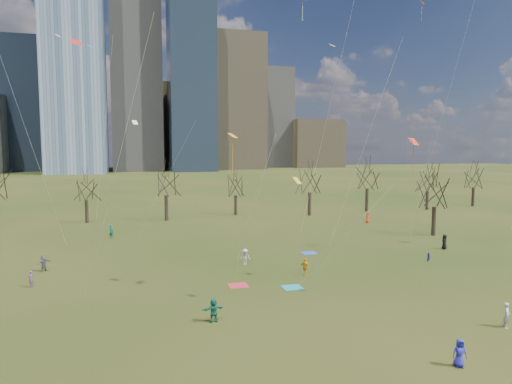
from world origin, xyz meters
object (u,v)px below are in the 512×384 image
object	(u,v)px
blanket_teal	(292,287)
person_4	(305,267)
blanket_navy	(309,253)
person_0	(460,353)
blanket_crimson	(238,285)
person_1	(507,315)

from	to	relation	value
blanket_teal	person_4	xyz separation A→B (m)	(2.33, 3.02, 0.78)
blanket_teal	blanket_navy	bearing A→B (deg)	61.66
person_0	blanket_teal	bearing A→B (deg)	121.93
blanket_navy	person_0	bearing A→B (deg)	-94.92
person_0	blanket_navy	bearing A→B (deg)	103.20
blanket_teal	person_0	bearing A→B (deg)	-76.18
person_0	person_4	distance (m)	18.36
blanket_navy	blanket_crimson	distance (m)	13.93
person_4	blanket_teal	bearing A→B (deg)	106.26
blanket_navy	person_4	distance (m)	9.00
person_1	person_4	size ratio (longest dim) A/B	1.04
blanket_navy	person_1	world-z (taller)	person_1
blanket_teal	blanket_crimson	size ratio (longest dim) A/B	1.00
person_0	person_1	bearing A→B (deg)	47.04
blanket_navy	blanket_crimson	world-z (taller)	same
blanket_teal	blanket_crimson	xyz separation A→B (m)	(-4.21, 1.76, 0.00)
blanket_teal	blanket_navy	size ratio (longest dim) A/B	1.00
blanket_navy	person_0	distance (m)	26.58
blanket_navy	person_1	distance (m)	23.25
person_1	blanket_navy	bearing A→B (deg)	57.12
blanket_crimson	person_4	world-z (taller)	person_4
blanket_teal	person_0	size ratio (longest dim) A/B	1.05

